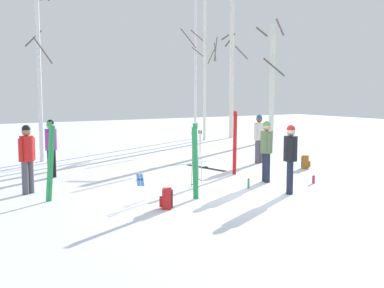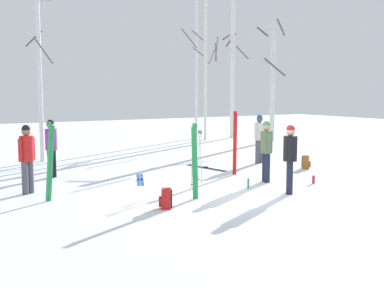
# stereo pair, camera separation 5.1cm
# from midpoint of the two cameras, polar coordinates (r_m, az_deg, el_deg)

# --- Properties ---
(ground_plane) EXTENTS (60.00, 60.00, 0.00)m
(ground_plane) POSITION_cam_midpoint_polar(r_m,az_deg,el_deg) (11.80, 6.34, -6.11)
(ground_plane) COLOR white
(person_0) EXTENTS (0.45, 0.34, 1.72)m
(person_0) POSITION_cam_midpoint_polar(r_m,az_deg,el_deg) (12.43, -19.04, -1.20)
(person_0) COLOR #4C4C56
(person_0) RESTS_ON ground_plane
(person_1) EXTENTS (0.38, 0.42, 1.72)m
(person_1) POSITION_cam_midpoint_polar(r_m,az_deg,el_deg) (12.00, 11.78, -1.24)
(person_1) COLOR #1E2338
(person_1) RESTS_ON ground_plane
(person_2) EXTENTS (0.39, 0.40, 1.72)m
(person_2) POSITION_cam_midpoint_polar(r_m,az_deg,el_deg) (14.51, -16.40, -0.07)
(person_2) COLOR black
(person_2) RESTS_ON ground_plane
(person_3) EXTENTS (0.34, 0.50, 1.72)m
(person_3) POSITION_cam_midpoint_polar(r_m,az_deg,el_deg) (13.43, 9.00, -0.39)
(person_3) COLOR #1E2338
(person_3) RESTS_ON ground_plane
(person_4) EXTENTS (0.51, 0.34, 1.72)m
(person_4) POSITION_cam_midpoint_polar(r_m,az_deg,el_deg) (16.95, 8.16, 1.02)
(person_4) COLOR #4C4C56
(person_4) RESTS_ON ground_plane
(ski_pair_planted_0) EXTENTS (0.14, 0.13, 1.80)m
(ski_pair_planted_0) POSITION_cam_midpoint_polar(r_m,az_deg,el_deg) (11.18, 0.47, -2.12)
(ski_pair_planted_0) COLOR green
(ski_pair_planted_0) RESTS_ON ground_plane
(ski_pair_planted_1) EXTENTS (0.06, 0.15, 1.94)m
(ski_pair_planted_1) POSITION_cam_midpoint_polar(r_m,az_deg,el_deg) (14.53, 5.26, 0.10)
(ski_pair_planted_1) COLOR red
(ski_pair_planted_1) RESTS_ON ground_plane
(ski_pair_planted_2) EXTENTS (0.27, 0.03, 1.85)m
(ski_pair_planted_2) POSITION_cam_midpoint_polar(r_m,az_deg,el_deg) (11.45, -16.50, -2.06)
(ski_pair_planted_2) COLOR green
(ski_pair_planted_2) RESTS_ON ground_plane
(ski_pair_lying_0) EXTENTS (0.50, 1.80, 0.05)m
(ski_pair_lying_0) POSITION_cam_midpoint_polar(r_m,az_deg,el_deg) (15.79, 1.78, -2.86)
(ski_pair_lying_0) COLOR black
(ski_pair_lying_0) RESTS_ON ground_plane
(ski_pair_lying_1) EXTENTS (0.87, 1.72, 0.05)m
(ski_pair_lying_1) POSITION_cam_midpoint_polar(r_m,az_deg,el_deg) (13.83, -6.09, -4.22)
(ski_pair_lying_1) COLOR blue
(ski_pair_lying_1) RESTS_ON ground_plane
(ski_poles_0) EXTENTS (0.07, 0.21, 1.46)m
(ski_poles_0) POSITION_cam_midpoint_polar(r_m,az_deg,el_deg) (13.22, 1.07, -1.29)
(ski_poles_0) COLOR #B2B2BC
(ski_poles_0) RESTS_ON ground_plane
(ski_poles_1) EXTENTS (0.07, 0.22, 1.48)m
(ski_poles_1) POSITION_cam_midpoint_polar(r_m,az_deg,el_deg) (12.53, 0.25, -1.67)
(ski_poles_1) COLOR #B2B2BC
(ski_poles_1) RESTS_ON ground_plane
(backpack_0) EXTENTS (0.34, 0.35, 0.44)m
(backpack_0) POSITION_cam_midpoint_polar(r_m,az_deg,el_deg) (16.11, 13.58, -2.12)
(backpack_0) COLOR #99591E
(backpack_0) RESTS_ON ground_plane
(backpack_1) EXTENTS (0.34, 0.33, 0.44)m
(backpack_1) POSITION_cam_midpoint_polar(r_m,az_deg,el_deg) (10.41, -3.00, -6.57)
(backpack_1) COLOR red
(backpack_1) RESTS_ON ground_plane
(water_bottle_0) EXTENTS (0.08, 0.08, 0.22)m
(water_bottle_0) POSITION_cam_midpoint_polar(r_m,az_deg,el_deg) (13.59, 14.44, -4.16)
(water_bottle_0) COLOR red
(water_bottle_0) RESTS_ON ground_plane
(water_bottle_1) EXTENTS (0.06, 0.06, 0.26)m
(water_bottle_1) POSITION_cam_midpoint_polar(r_m,az_deg,el_deg) (12.60, 6.87, -4.75)
(water_bottle_1) COLOR green
(water_bottle_1) RESTS_ON ground_plane
(birch_tree_2) EXTENTS (1.24, 1.14, 6.40)m
(birch_tree_2) POSITION_cam_midpoint_polar(r_m,az_deg,el_deg) (17.96, -17.69, 8.72)
(birch_tree_2) COLOR silver
(birch_tree_2) RESTS_ON ground_plane
(birch_tree_3) EXTENTS (0.87, 1.13, 7.16)m
(birch_tree_3) POSITION_cam_midpoint_polar(r_m,az_deg,el_deg) (24.67, 1.74, 8.91)
(birch_tree_3) COLOR silver
(birch_tree_3) RESTS_ON ground_plane
(birch_tree_4) EXTENTS (1.09, 1.09, 7.69)m
(birch_tree_4) POSITION_cam_midpoint_polar(r_m,az_deg,el_deg) (25.58, 0.55, 9.43)
(birch_tree_4) COLOR silver
(birch_tree_4) RESTS_ON ground_plane
(birch_tree_5) EXTENTS (1.40, 1.42, 7.55)m
(birch_tree_5) POSITION_cam_midpoint_polar(r_m,az_deg,el_deg) (26.05, 4.93, 9.18)
(birch_tree_5) COLOR silver
(birch_tree_5) RESTS_ON ground_plane
(birch_tree_6) EXTENTS (1.34, 1.53, 6.05)m
(birch_tree_6) POSITION_cam_midpoint_polar(r_m,az_deg,el_deg) (24.54, 9.69, 7.52)
(birch_tree_6) COLOR silver
(birch_tree_6) RESTS_ON ground_plane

